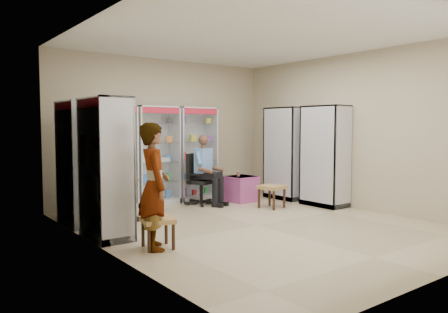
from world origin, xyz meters
TOP-DOWN VIEW (x-y plane):
  - floor at (0.00, 0.00)m, footprint 6.00×6.00m
  - room_shell at (0.00, 0.00)m, footprint 5.02×6.02m
  - cabinet_back_left at (-1.30, 2.73)m, footprint 0.90×0.50m
  - cabinet_back_mid at (-0.35, 2.73)m, footprint 0.90×0.50m
  - cabinet_back_right at (0.60, 2.73)m, footprint 0.90×0.50m
  - cabinet_right_far at (2.23, 1.60)m, footprint 0.90×0.50m
  - cabinet_right_near at (2.23, 0.50)m, footprint 0.90×0.50m
  - cabinet_left_far at (-2.23, 1.80)m, footprint 0.90×0.50m
  - cabinet_left_near at (-2.23, 0.70)m, footprint 0.90×0.50m
  - wooden_chair at (-1.55, 2.00)m, footprint 0.42×0.42m
  - seated_customer at (-1.55, 1.95)m, footprint 0.44×0.60m
  - office_chair at (0.35, 2.12)m, footprint 0.75×0.75m
  - seated_shopkeeper at (0.35, 2.07)m, footprint 0.64×0.73m
  - pink_trunk at (1.23, 1.89)m, footprint 0.59×0.57m
  - tea_glass at (1.17, 1.93)m, footprint 0.07×0.07m
  - woven_stool_a at (1.23, 0.97)m, footprint 0.52×0.52m
  - woven_stool_b at (-1.90, -0.20)m, footprint 0.48×0.48m
  - standing_man at (-1.95, -0.21)m, footprint 0.55×0.69m

SIDE VIEW (x-z plane):
  - floor at x=0.00m, z-range 0.00..0.00m
  - woven_stool_b at x=-1.90m, z-range 0.00..0.40m
  - woven_stool_a at x=1.23m, z-range 0.00..0.44m
  - pink_trunk at x=1.23m, z-range 0.00..0.54m
  - wooden_chair at x=-1.55m, z-range 0.00..0.94m
  - office_chair at x=0.35m, z-range 0.00..1.04m
  - tea_glass at x=1.17m, z-range 0.54..0.64m
  - seated_shopkeeper at x=0.35m, z-range 0.00..1.33m
  - seated_customer at x=-1.55m, z-range 0.00..1.34m
  - standing_man at x=-1.95m, z-range 0.00..1.64m
  - cabinet_back_left at x=-1.30m, z-range 0.00..2.00m
  - cabinet_back_mid at x=-0.35m, z-range 0.00..2.00m
  - cabinet_back_right at x=0.60m, z-range 0.00..2.00m
  - cabinet_right_far at x=2.23m, z-range 0.00..2.00m
  - cabinet_right_near at x=2.23m, z-range 0.00..2.00m
  - cabinet_left_far at x=-2.23m, z-range 0.00..2.00m
  - cabinet_left_near at x=-2.23m, z-range 0.00..2.00m
  - room_shell at x=0.00m, z-range 0.46..3.47m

